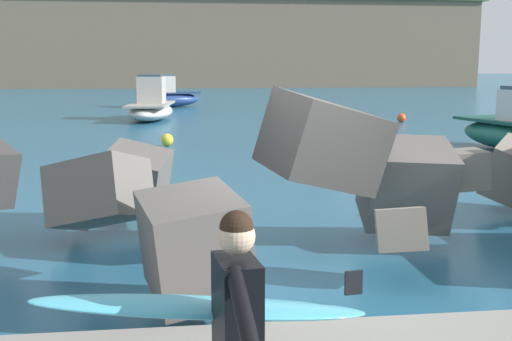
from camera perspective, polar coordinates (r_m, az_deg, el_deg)
name	(u,v)px	position (r m, az deg, el deg)	size (l,w,h in m)	color
ground_plane	(313,280)	(8.30, 5.31, -10.06)	(400.00, 400.00, 0.00)	#235B7A
breakwater_jetty	(508,182)	(10.13, 22.23, -0.98)	(32.37, 6.09, 2.51)	#3D3A38
surfer_with_board	(227,330)	(3.71, -2.67, -14.53)	(2.12, 1.28, 1.78)	black
boat_near_right	(151,106)	(32.66, -9.67, 5.87)	(2.69, 5.70, 2.34)	beige
boat_mid_left	(168,97)	(42.60, -8.15, 6.77)	(4.74, 3.27, 2.21)	navy
mooring_buoy_middle	(401,118)	(31.76, 13.28, 4.76)	(0.44, 0.44, 0.44)	#E54C1E
mooring_buoy_outer	(167,140)	(21.94, -8.21, 2.83)	(0.44, 0.44, 0.44)	yellow
headland_bluff	(185,44)	(98.88, -6.62, 11.54)	(77.67, 42.77, 12.22)	#756651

